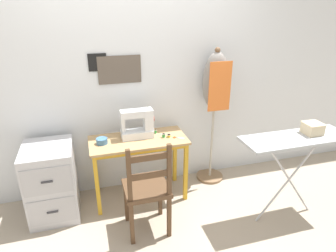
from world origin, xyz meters
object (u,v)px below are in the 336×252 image
at_px(filing_cabinet, 52,181).
at_px(thread_spool_near_machine, 156,132).
at_px(fabric_bowl, 102,141).
at_px(thread_spool_mid_table, 164,136).
at_px(storage_box, 313,128).
at_px(wooden_chair, 147,190).
at_px(ironing_board, 296,142).
at_px(scissors, 177,138).
at_px(thread_spool_far_edge, 169,136).
at_px(sewing_machine, 139,124).
at_px(dress_form, 215,90).

bearing_deg(filing_cabinet, thread_spool_near_machine, 7.01).
height_order(fabric_bowl, thread_spool_mid_table, fabric_bowl).
relative_size(fabric_bowl, storage_box, 0.69).
relative_size(wooden_chair, ironing_board, 0.92).
height_order(fabric_bowl, wooden_chair, wooden_chair).
xyz_separation_m(scissors, storage_box, (1.12, -0.62, 0.23)).
height_order(fabric_bowl, scissors, fabric_bowl).
distance_m(scissors, thread_spool_far_edge, 0.08).
xyz_separation_m(fabric_bowl, storage_box, (1.88, -0.70, 0.20)).
bearing_deg(thread_spool_mid_table, sewing_machine, 161.62).
relative_size(fabric_bowl, thread_spool_far_edge, 2.52).
bearing_deg(wooden_chair, storage_box, -5.56).
bearing_deg(thread_spool_near_machine, thread_spool_mid_table, -65.63).
distance_m(thread_spool_far_edge, filing_cabinet, 1.25).
height_order(thread_spool_mid_table, storage_box, storage_box).
xyz_separation_m(thread_spool_far_edge, dress_form, (0.58, 0.17, 0.41)).
relative_size(thread_spool_mid_table, storage_box, 0.26).
height_order(thread_spool_near_machine, wooden_chair, wooden_chair).
xyz_separation_m(scissors, thread_spool_near_machine, (-0.18, 0.17, 0.02)).
xyz_separation_m(scissors, thread_spool_mid_table, (-0.13, 0.05, 0.02)).
height_order(sewing_machine, ironing_board, sewing_machine).
bearing_deg(sewing_machine, storage_box, -26.76).
bearing_deg(fabric_bowl, storage_box, -20.46).
bearing_deg(filing_cabinet, ironing_board, -17.21).
bearing_deg(dress_form, filing_cabinet, -174.53).
relative_size(filing_cabinet, ironing_board, 0.73).
distance_m(wooden_chair, ironing_board, 1.43).
height_order(dress_form, storage_box, dress_form).
height_order(thread_spool_mid_table, wooden_chair, wooden_chair).
xyz_separation_m(thread_spool_mid_table, storage_box, (1.24, -0.67, 0.21)).
xyz_separation_m(thread_spool_near_machine, wooden_chair, (-0.24, -0.64, -0.27)).
bearing_deg(fabric_bowl, thread_spool_mid_table, -2.79).
bearing_deg(scissors, thread_spool_mid_table, 158.93).
bearing_deg(scissors, filing_cabinet, 178.25).
height_order(sewing_machine, thread_spool_near_machine, sewing_machine).
relative_size(fabric_bowl, scissors, 0.94).
distance_m(thread_spool_mid_table, filing_cabinet, 1.20).
height_order(fabric_bowl, thread_spool_far_edge, fabric_bowl).
bearing_deg(fabric_bowl, scissors, -6.01).
relative_size(thread_spool_near_machine, wooden_chair, 0.04).
bearing_deg(thread_spool_near_machine, sewing_machine, -166.42).
bearing_deg(dress_form, sewing_machine, -174.73).
height_order(wooden_chair, filing_cabinet, wooden_chair).
height_order(thread_spool_near_machine, dress_form, dress_form).
distance_m(thread_spool_near_machine, storage_box, 1.54).
distance_m(thread_spool_far_edge, storage_box, 1.38).
xyz_separation_m(fabric_bowl, wooden_chair, (0.33, -0.55, -0.28)).
relative_size(scissors, wooden_chair, 0.12).
bearing_deg(dress_form, ironing_board, -63.14).
xyz_separation_m(fabric_bowl, scissors, (0.76, -0.08, -0.03)).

